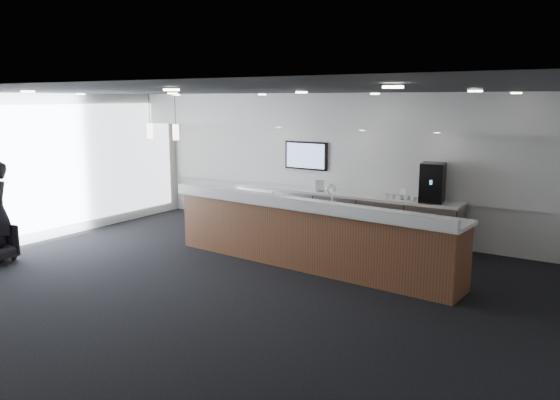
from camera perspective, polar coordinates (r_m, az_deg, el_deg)
The scene contains 22 objects.
ground at distance 8.74m, azimuth -4.74°, elevation -8.77°, with size 10.00×10.00×0.00m, color black.
ceiling at distance 8.26m, azimuth -5.05°, elevation 11.29°, with size 10.00×8.00×0.02m, color black.
back_wall at distance 11.75m, azimuth 7.19°, elevation 3.67°, with size 10.00×0.02×3.00m, color silver.
left_wall at distance 12.08m, azimuth -24.00°, elevation 3.03°, with size 0.02×8.00×3.00m, color silver.
soffit_bulkhead at distance 11.27m, azimuth 6.31°, elevation 9.26°, with size 10.00×0.90×0.70m, color silver.
alcove_panel at distance 11.71m, azimuth 7.13°, elevation 4.14°, with size 9.80×0.06×1.40m, color silver.
window_blinds_wall at distance 12.04m, azimuth -23.89°, elevation 3.02°, with size 0.04×7.36×2.55m, color silver.
back_credenza at distance 11.60m, azimuth 6.29°, elevation -1.52°, with size 5.06×0.66×0.95m.
wall_tv at distance 12.12m, azimuth 2.74°, elevation 4.66°, with size 1.05×0.08×0.62m.
pendant_left at distance 10.48m, azimuth -12.71°, elevation 6.79°, with size 0.12×0.12×0.30m, color beige.
pendant_right at distance 10.99m, azimuth -15.29°, elevation 6.84°, with size 0.12×0.12×0.30m, color beige.
ceiling_can_lights at distance 8.26m, azimuth -5.05°, elevation 11.08°, with size 7.00×5.00×0.02m, color white, non-canonical shape.
service_counter at distance 9.51m, azimuth 2.99°, elevation -3.56°, with size 5.54×1.26×1.49m.
coffee_machine at distance 10.73m, azimuth 15.66°, elevation 1.76°, with size 0.49×0.59×0.75m.
info_sign_left at distance 11.62m, azimuth 4.17°, elevation 1.53°, with size 0.18×0.02×0.25m, color silver.
info_sign_right at distance 10.89m, azimuth 12.79°, elevation 0.59°, with size 0.16×0.02×0.21m, color silver.
cup_0 at distance 10.76m, azimuth 14.51°, elevation 0.08°, with size 0.10×0.10×0.10m, color white.
cup_1 at distance 10.80m, azimuth 13.81°, elevation 0.16°, with size 0.10×0.10×0.10m, color white.
cup_2 at distance 10.85m, azimuth 13.11°, elevation 0.23°, with size 0.10×0.10×0.10m, color white.
cup_3 at distance 10.90m, azimuth 12.42°, elevation 0.30°, with size 0.10×0.10×0.10m, color white.
cup_4 at distance 10.95m, azimuth 11.74°, elevation 0.37°, with size 0.10×0.10×0.10m, color white.
cup_5 at distance 11.00m, azimuth 11.06°, elevation 0.44°, with size 0.10×0.10×0.10m, color white.
Camera 1 is at (5.08, -6.51, 2.88)m, focal length 35.00 mm.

